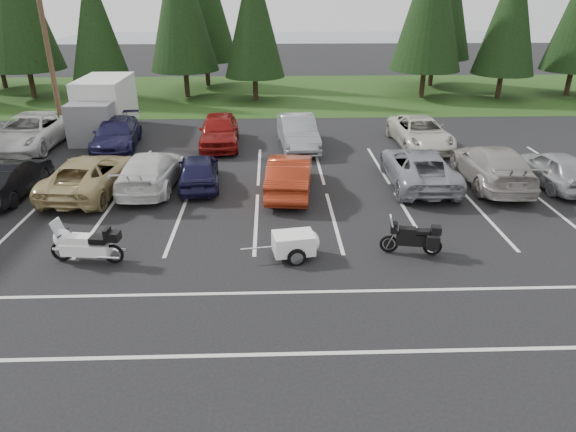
# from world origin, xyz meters

# --- Properties ---
(ground) EXTENTS (120.00, 120.00, 0.00)m
(ground) POSITION_xyz_m (0.00, 0.00, 0.00)
(ground) COLOR black
(ground) RESTS_ON ground
(grass_strip) EXTENTS (80.00, 16.00, 0.01)m
(grass_strip) POSITION_xyz_m (0.00, 24.00, 0.01)
(grass_strip) COLOR #213C13
(grass_strip) RESTS_ON ground
(lake_water) EXTENTS (70.00, 50.00, 0.02)m
(lake_water) POSITION_xyz_m (4.00, 55.00, 0.00)
(lake_water) COLOR slate
(lake_water) RESTS_ON ground
(utility_pole) EXTENTS (1.60, 0.26, 9.00)m
(utility_pole) POSITION_xyz_m (-10.00, 12.00, 4.70)
(utility_pole) COLOR #473321
(utility_pole) RESTS_ON ground
(box_truck) EXTENTS (2.40, 5.60, 2.90)m
(box_truck) POSITION_xyz_m (-8.00, 12.50, 1.45)
(box_truck) COLOR silver
(box_truck) RESTS_ON ground
(stall_markings) EXTENTS (32.00, 16.00, 0.01)m
(stall_markings) POSITION_xyz_m (0.00, 2.00, 0.00)
(stall_markings) COLOR silver
(stall_markings) RESTS_ON ground
(conifer_3) EXTENTS (3.87, 3.87, 9.02)m
(conifer_3) POSITION_xyz_m (-10.50, 21.40, 5.27)
(conifer_3) COLOR #332316
(conifer_3) RESTS_ON ground
(conifer_4) EXTENTS (4.80, 4.80, 11.17)m
(conifer_4) POSITION_xyz_m (-5.00, 22.90, 6.53)
(conifer_4) COLOR #332316
(conifer_4) RESTS_ON ground
(conifer_5) EXTENTS (4.14, 4.14, 9.63)m
(conifer_5) POSITION_xyz_m (0.00, 21.60, 5.63)
(conifer_5) COLOR #332316
(conifer_5) RESTS_ON ground
(conifer_7) EXTENTS (4.27, 4.27, 9.94)m
(conifer_7) POSITION_xyz_m (17.50, 21.80, 5.81)
(conifer_7) COLOR #332316
(conifer_7) RESTS_ON ground
(car_near_1) EXTENTS (1.67, 4.37, 1.42)m
(car_near_1) POSITION_xyz_m (-8.98, 3.75, 0.71)
(car_near_1) COLOR black
(car_near_1) RESTS_ON ground
(car_near_2) EXTENTS (2.88, 5.45, 1.46)m
(car_near_2) POSITION_xyz_m (-6.02, 4.01, 0.73)
(car_near_2) COLOR tan
(car_near_2) RESTS_ON ground
(car_near_3) EXTENTS (2.18, 5.05, 1.45)m
(car_near_3) POSITION_xyz_m (-3.75, 4.46, 0.72)
(car_near_3) COLOR silver
(car_near_3) RESTS_ON ground
(car_near_4) EXTENTS (1.98, 4.08, 1.34)m
(car_near_4) POSITION_xyz_m (-1.88, 4.59, 0.67)
(car_near_4) COLOR #171536
(car_near_4) RESTS_ON ground
(car_near_5) EXTENTS (2.06, 4.72, 1.51)m
(car_near_5) POSITION_xyz_m (1.78, 3.74, 0.75)
(car_near_5) COLOR #9D2B14
(car_near_5) RESTS_ON ground
(car_near_6) EXTENTS (2.56, 5.35, 1.47)m
(car_near_6) POSITION_xyz_m (7.01, 4.45, 0.74)
(car_near_6) COLOR gray
(car_near_6) RESTS_ON ground
(car_near_7) EXTENTS (2.52, 5.57, 1.58)m
(car_near_7) POSITION_xyz_m (10.03, 4.43, 0.79)
(car_near_7) COLOR #9C968F
(car_near_7) RESTS_ON ground
(car_near_8) EXTENTS (2.05, 4.38, 1.45)m
(car_near_8) POSITION_xyz_m (12.48, 4.14, 0.72)
(car_near_8) COLOR #9B9CA0
(car_near_8) RESTS_ON ground
(car_far_0) EXTENTS (2.89, 5.95, 1.63)m
(car_far_0) POSITION_xyz_m (-10.92, 10.32, 0.82)
(car_far_0) COLOR white
(car_far_0) RESTS_ON ground
(car_far_1) EXTENTS (2.51, 5.13, 1.44)m
(car_far_1) POSITION_xyz_m (-6.61, 10.01, 0.72)
(car_far_1) COLOR #1B183D
(car_far_1) RESTS_ON ground
(car_far_2) EXTENTS (2.14, 4.82, 1.61)m
(car_far_2) POSITION_xyz_m (-1.55, 10.27, 0.81)
(car_far_2) COLOR maroon
(car_far_2) RESTS_ON ground
(car_far_3) EXTENTS (2.06, 4.91, 1.58)m
(car_far_3) POSITION_xyz_m (2.39, 9.82, 0.79)
(car_far_3) COLOR gray
(car_far_3) RESTS_ON ground
(car_far_4) EXTENTS (2.58, 5.25, 1.43)m
(car_far_4) POSITION_xyz_m (8.55, 9.83, 0.72)
(car_far_4) COLOR beige
(car_far_4) RESTS_ON ground
(touring_motorcycle) EXTENTS (2.51, 1.05, 1.35)m
(touring_motorcycle) POSITION_xyz_m (-4.38, -1.65, 0.68)
(touring_motorcycle) COLOR white
(touring_motorcycle) RESTS_ON ground
(cargo_trailer) EXTENTS (1.88, 1.24, 0.81)m
(cargo_trailer) POSITION_xyz_m (1.68, -1.59, 0.40)
(cargo_trailer) COLOR white
(cargo_trailer) RESTS_ON ground
(adventure_motorcycle) EXTENTS (2.14, 1.05, 1.25)m
(adventure_motorcycle) POSITION_xyz_m (5.23, -1.46, 0.62)
(adventure_motorcycle) COLOR black
(adventure_motorcycle) RESTS_ON ground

